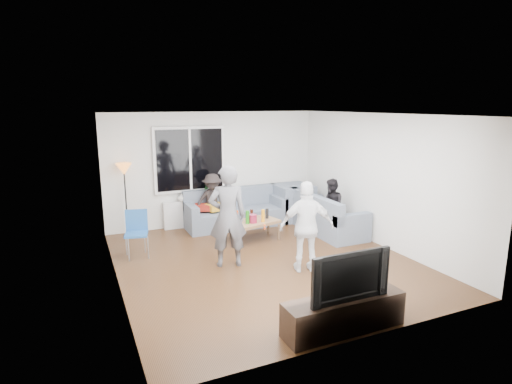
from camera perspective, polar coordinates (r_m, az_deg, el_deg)
name	(u,v)px	position (r m, az deg, el deg)	size (l,w,h in m)	color
floor	(264,262)	(7.59, 1.16, -9.61)	(5.00, 5.50, 0.04)	#56351C
ceiling	(265,113)	(7.06, 1.26, 10.74)	(5.00, 5.50, 0.04)	white
wall_back	(214,168)	(9.75, -5.73, 3.24)	(5.00, 0.04, 2.60)	silver
wall_front	(368,236)	(4.93, 15.09, -5.87)	(5.00, 0.04, 2.60)	silver
wall_left	(112,205)	(6.57, -19.11, -1.65)	(0.04, 5.50, 2.60)	silver
wall_right	(380,180)	(8.57, 16.65, 1.59)	(0.04, 5.50, 2.60)	silver
window_frame	(190,159)	(9.47, -9.07, 4.42)	(1.62, 0.06, 1.47)	white
window_glass	(190,160)	(9.43, -9.01, 4.39)	(1.50, 0.02, 1.35)	black
window_mullion	(190,160)	(9.42, -8.99, 4.39)	(0.05, 0.03, 1.35)	white
radiator	(192,213)	(9.67, -8.77, -2.91)	(1.30, 0.12, 0.62)	silver
potted_plant	(206,191)	(9.61, -6.93, 0.11)	(0.21, 0.17, 0.37)	#2C6F31
vase	(181,197)	(9.49, -10.18, -0.74)	(0.18, 0.18, 0.18)	silver
sofa_back_section	(236,208)	(9.57, -2.80, -2.23)	(2.30, 0.85, 0.85)	slate
sofa_right_section	(327,213)	(9.29, 9.72, -2.83)	(0.85, 2.00, 0.85)	slate
sofa_corner	(293,202)	(10.19, 5.06, -1.38)	(0.85, 0.85, 0.85)	slate
cushion_yellow	(215,207)	(9.37, -5.62, -2.05)	(0.38, 0.32, 0.14)	gold
cushion_red	(203,207)	(9.37, -7.30, -2.09)	(0.36, 0.30, 0.13)	maroon
coffee_table	(252,230)	(8.66, -0.57, -5.29)	(1.10, 0.60, 0.40)	#A87D51
pitcher	(253,219)	(8.48, -0.44, -3.67)	(0.17, 0.17, 0.17)	maroon
side_chair	(136,235)	(7.96, -16.06, -5.62)	(0.40, 0.40, 0.86)	#23569A
floor_lamp	(126,201)	(9.16, -17.39, -1.13)	(0.32, 0.32, 1.56)	orange
player_left	(228,216)	(7.14, -3.90, -3.35)	(0.65, 0.43, 1.78)	#535258
player_right	(307,227)	(6.99, 6.98, -4.77)	(0.90, 0.38, 1.54)	silver
spectator_right	(331,206)	(9.13, 10.26, -1.96)	(0.59, 0.46, 1.20)	black
spectator_back	(212,201)	(9.37, -5.98, -1.30)	(0.81, 0.47, 1.26)	black
tv_console	(344,314)	(5.49, 11.93, -16.01)	(1.60, 0.40, 0.44)	black
television	(346,274)	(5.27, 12.18, -10.88)	(1.09, 0.14, 0.63)	black
bottle_e	(267,213)	(8.79, 1.52, -2.96)	(0.07, 0.07, 0.21)	black
bottle_d	(263,216)	(8.54, 0.97, -3.25)	(0.07, 0.07, 0.26)	#FFA316
bottle_b	(247,217)	(8.40, -1.18, -3.47)	(0.08, 0.08, 0.27)	#207F17
bottle_a	(237,216)	(8.57, -2.66, -3.31)	(0.07, 0.07, 0.23)	#C23A0B
bottle_c	(252,214)	(8.74, -0.61, -3.07)	(0.07, 0.07, 0.21)	black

